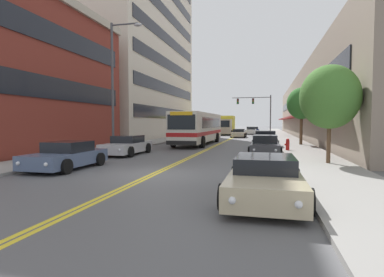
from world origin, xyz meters
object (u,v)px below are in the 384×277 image
box_truck (226,125)px  street_tree_right_mid (302,104)px  car_silver_parked_left_far (127,146)px  fire_hydrant (288,144)px  car_white_moving_lead (251,131)px  city_bus (199,127)px  street_tree_right_near (330,97)px  car_champagne_moving_second (239,133)px  car_beige_parked_right_foreground (265,178)px  traffic_signal_mast (257,107)px  street_lamp_left_near (116,78)px  car_slate_blue_parked_left_mid (67,156)px  car_charcoal_parked_right_mid (265,140)px  car_red_parked_left_near (205,133)px  car_navy_moving_third (254,130)px  car_dark_grey_parked_right_far (265,146)px

box_truck → street_tree_right_mid: (9.77, -23.52, 2.13)m
car_silver_parked_left_far → fire_hydrant: size_ratio=5.49×
car_white_moving_lead → street_tree_right_mid: size_ratio=0.96×
city_bus → street_tree_right_near: (9.28, -12.83, 1.63)m
box_truck → fire_hydrant: size_ratio=8.16×
car_champagne_moving_second → car_white_moving_lead: bearing=84.4°
car_beige_parked_right_foreground → traffic_signal_mast: traffic_signal_mast is taller
car_champagne_moving_second → street_tree_right_mid: size_ratio=0.91×
city_bus → street_lamp_left_near: (-3.12, -10.72, 3.30)m
car_beige_parked_right_foreground → city_bus: bearing=107.4°
car_slate_blue_parked_left_mid → car_charcoal_parked_right_mid: car_charcoal_parked_right_mid is taller
car_red_parked_left_near → traffic_signal_mast: 11.23m
car_champagne_moving_second → car_navy_moving_third: car_navy_moving_third is taller
car_silver_parked_left_far → car_slate_blue_parked_left_mid: bearing=-89.7°
car_navy_moving_third → street_lamp_left_near: bearing=-99.0°
car_beige_parked_right_foreground → car_charcoal_parked_right_mid: (0.02, 17.59, 0.09)m
car_charcoal_parked_right_mid → car_champagne_moving_second: size_ratio=0.92×
car_navy_moving_third → street_tree_right_mid: 35.10m
city_bus → street_tree_right_near: street_tree_right_near is taller
car_dark_grey_parked_right_far → street_tree_right_near: bearing=-54.5°
car_slate_blue_parked_left_mid → car_beige_parked_right_foreground: bearing=-20.8°
car_beige_parked_right_foreground → street_lamp_left_near: 13.96m
car_red_parked_left_near → car_white_moving_lead: size_ratio=0.89×
box_truck → city_bus: bearing=-89.1°
car_beige_parked_right_foreground → car_navy_moving_third: 54.53m
city_bus → car_white_moving_lead: (3.80, 26.66, -1.06)m
car_beige_parked_right_foreground → car_white_moving_lead: (-2.48, 46.70, 0.08)m
car_silver_parked_left_far → box_truck: box_truck is taller
car_white_moving_lead → car_navy_moving_third: (0.26, 7.79, -0.05)m
car_slate_blue_parked_left_mid → car_white_moving_lead: 43.84m
car_silver_parked_left_far → car_beige_parked_right_foreground: 12.94m
car_slate_blue_parked_left_mid → car_navy_moving_third: (6.52, 51.17, 0.00)m
car_dark_grey_parked_right_far → street_tree_right_mid: 9.63m
car_white_moving_lead → traffic_signal_mast: traffic_signal_mast is taller
box_truck → traffic_signal_mast: traffic_signal_mast is taller
car_slate_blue_parked_left_mid → car_dark_grey_parked_right_far: (8.74, 8.11, 0.02)m
city_bus → car_navy_moving_third: city_bus is taller
car_slate_blue_parked_left_mid → car_dark_grey_parked_right_far: 11.92m
car_dark_grey_parked_right_far → street_tree_right_mid: size_ratio=0.88×
car_slate_blue_parked_left_mid → street_tree_right_near: bearing=18.3°
car_white_moving_lead → traffic_signal_mast: (1.15, -4.06, 4.10)m
box_truck → car_slate_blue_parked_left_mid: bearing=-93.0°
traffic_signal_mast → car_white_moving_lead: bearing=105.8°
car_champagne_moving_second → traffic_signal_mast: bearing=73.7°
car_beige_parked_right_foreground → car_white_moving_lead: 46.77m
city_bus → street_lamp_left_near: size_ratio=1.48×
car_navy_moving_third → box_truck: size_ratio=0.64×
car_slate_blue_parked_left_mid → car_red_parked_left_near: bearing=89.9°
car_slate_blue_parked_left_mid → car_champagne_moving_second: car_slate_blue_parked_left_mid is taller
street_lamp_left_near → city_bus: bearing=73.8°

